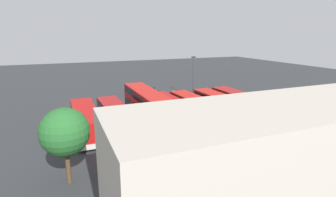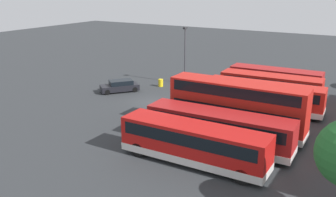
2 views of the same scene
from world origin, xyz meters
name	(u,v)px [view 2 (image 2 of 2)]	position (x,y,z in m)	size (l,w,h in m)	color
ground_plane	(152,102)	(0.00, 0.00, 0.00)	(140.00, 140.00, 0.00)	#2D3033
bus_single_deck_near_end	(275,80)	(-10.64, 10.48, 1.62)	(2.85, 10.67, 2.95)	#A51919
bus_single_deck_second	(270,87)	(-7.26, 10.89, 1.62)	(3.08, 11.03, 2.95)	red
bus_single_deck_third	(264,96)	(-3.44, 11.35, 1.62)	(3.31, 11.90, 2.95)	red
bus_single_deck_fourth	(244,103)	(-0.14, 10.48, 1.62)	(3.26, 11.27, 2.95)	#B71411
bus_double_decker_fifth	(237,106)	(3.54, 11.08, 2.45)	(2.79, 11.93, 4.55)	red
bus_single_deck_sixth	(219,128)	(7.26, 11.04, 1.62)	(3.04, 11.87, 2.95)	#A51919
bus_single_deck_seventh	(193,143)	(10.77, 10.61, 1.62)	(2.68, 11.10, 2.95)	#B71411
car_hatchback_silver	(120,86)	(-1.61, -5.71, 0.70)	(4.66, 4.24, 1.43)	black
lamp_post_tall	(185,51)	(-9.04, -0.85, 4.34)	(0.70, 0.30, 7.34)	#38383D
waste_bin_yellow	(161,83)	(-6.20, -2.77, 0.47)	(0.60, 0.60, 0.95)	yellow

